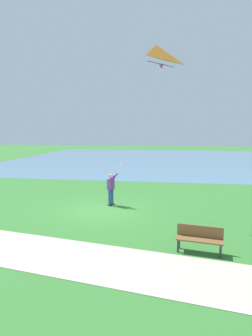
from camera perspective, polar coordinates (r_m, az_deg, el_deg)
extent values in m
plane|color=#33702D|center=(13.90, -4.84, -8.87)|extent=(120.00, 120.00, 0.00)
cube|color=teal|center=(39.10, 9.64, 1.90)|extent=(36.00, 44.00, 0.01)
cube|color=#B7AD99|center=(8.48, 0.14, -20.18)|extent=(7.74, 31.95, 0.02)
cube|color=#232328|center=(14.78, -2.89, -7.71)|extent=(0.20, 0.26, 0.06)
cylinder|color=#2D4C8E|center=(14.68, -2.96, -6.12)|extent=(0.14, 0.14, 0.82)
cube|color=#232328|center=(14.59, -3.44, -7.92)|extent=(0.20, 0.26, 0.06)
cylinder|color=#2D4C8E|center=(14.50, -3.52, -6.31)|extent=(0.14, 0.14, 0.82)
cube|color=#753899|center=(14.43, -3.26, -3.48)|extent=(0.46, 0.37, 0.60)
sphere|color=tan|center=(14.35, -3.28, -1.68)|extent=(0.22, 0.22, 0.22)
ellipsoid|color=olive|center=(14.35, -3.33, -1.52)|extent=(0.30, 0.30, 0.13)
cylinder|color=#753899|center=(14.30, -2.35, -1.75)|extent=(0.50, 0.41, 0.43)
cylinder|color=#753899|center=(14.15, -2.76, -1.85)|extent=(0.13, 0.56, 0.43)
sphere|color=tan|center=(14.11, -2.03, -1.34)|extent=(0.10, 0.10, 0.10)
pyramid|color=orange|center=(13.33, 6.48, 22.50)|extent=(1.84, 1.74, 0.84)
cone|color=purple|center=(13.00, 7.52, 20.58)|extent=(0.28, 0.28, 0.22)
cylinder|color=black|center=(13.03, 7.53, 21.05)|extent=(1.34, 1.19, 0.02)
cylinder|color=silver|center=(13.27, 2.39, 9.09)|extent=(1.04, 2.28, 5.09)
cube|color=brown|center=(9.43, 15.35, -14.53)|extent=(0.69, 1.55, 0.05)
cube|color=brown|center=(9.52, 15.46, -12.85)|extent=(0.29, 1.49, 0.40)
cube|color=#2D2D33|center=(9.37, 19.51, -16.35)|extent=(0.07, 0.07, 0.45)
cube|color=#2D2D33|center=(9.66, 19.47, -15.58)|extent=(0.07, 0.07, 0.45)
cube|color=#2D2D33|center=(9.41, 11.01, -15.92)|extent=(0.07, 0.07, 0.45)
cube|color=#2D2D33|center=(9.70, 11.25, -15.17)|extent=(0.07, 0.07, 0.45)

